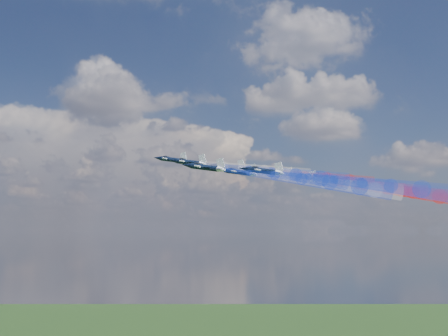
# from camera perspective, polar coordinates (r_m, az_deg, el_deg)

# --- Properties ---
(jet_lead) EXTENTS (16.81, 15.82, 6.25)m
(jet_lead) POSITION_cam_1_polar(r_m,az_deg,el_deg) (174.79, -5.36, 0.85)
(jet_lead) COLOR black
(trail_lead) EXTENTS (37.06, 23.64, 10.99)m
(trail_lead) POSITION_cam_1_polar(r_m,az_deg,el_deg) (161.14, 2.05, -0.03)
(trail_lead) COLOR white
(jet_inner_left) EXTENTS (16.81, 15.82, 6.25)m
(jet_inner_left) POSITION_cam_1_polar(r_m,az_deg,el_deg) (156.81, -3.61, 0.58)
(jet_inner_left) COLOR black
(trail_inner_left) EXTENTS (37.06, 23.64, 10.99)m
(trail_inner_left) POSITION_cam_1_polar(r_m,az_deg,el_deg) (144.04, 4.87, -0.44)
(trail_inner_left) COLOR blue
(jet_inner_right) EXTENTS (16.81, 15.82, 6.25)m
(jet_inner_right) POSITION_cam_1_polar(r_m,az_deg,el_deg) (175.72, 0.44, 0.14)
(jet_inner_right) COLOR black
(trail_inner_right) EXTENTS (37.06, 23.64, 10.99)m
(trail_inner_right) POSITION_cam_1_polar(r_m,az_deg,el_deg) (164.44, 8.20, -0.79)
(trail_inner_right) COLOR red
(jet_outer_left) EXTENTS (16.81, 15.82, 6.25)m
(jet_outer_left) POSITION_cam_1_polar(r_m,az_deg,el_deg) (138.32, -1.97, 0.07)
(jet_outer_left) COLOR black
(trail_outer_left) EXTENTS (37.06, 23.64, 10.99)m
(trail_outer_left) POSITION_cam_1_polar(r_m,az_deg,el_deg) (126.49, 7.88, -1.15)
(trail_outer_left) COLOR blue
(jet_center_third) EXTENTS (16.81, 15.82, 6.25)m
(jet_center_third) POSITION_cam_1_polar(r_m,az_deg,el_deg) (159.98, 1.53, -0.42)
(jet_center_third) COLOR black
(trail_center_third) EXTENTS (37.06, 23.64, 10.99)m
(trail_center_third) POSITION_cam_1_polar(r_m,az_deg,el_deg) (149.34, 10.17, -1.48)
(trail_center_third) COLOR white
(jet_outer_right) EXTENTS (16.81, 15.82, 6.25)m
(jet_outer_right) POSITION_cam_1_polar(r_m,az_deg,el_deg) (178.36, 5.38, -0.66)
(jet_outer_right) COLOR black
(trail_outer_right) EXTENTS (37.06, 23.64, 10.99)m
(trail_outer_right) POSITION_cam_1_polar(r_m,az_deg,el_deg) (169.17, 13.27, -1.60)
(trail_outer_right) COLOR red
(jet_rear_left) EXTENTS (16.81, 15.82, 6.25)m
(jet_rear_left) POSITION_cam_1_polar(r_m,az_deg,el_deg) (142.95, 3.96, -0.29)
(jet_rear_left) COLOR black
(trail_rear_left) EXTENTS (37.06, 23.64, 10.99)m
(trail_rear_left) POSITION_cam_1_polar(r_m,az_deg,el_deg) (133.56, 13.85, -1.47)
(trail_rear_left) COLOR blue
(jet_rear_right) EXTENTS (16.81, 15.82, 6.25)m
(jet_rear_right) POSITION_cam_1_polar(r_m,az_deg,el_deg) (164.43, 7.60, -1.06)
(jet_rear_right) COLOR black
(trail_rear_right) EXTENTS (37.06, 23.64, 10.99)m
(trail_rear_right) POSITION_cam_1_polar(r_m,az_deg,el_deg) (156.37, 16.29, -2.10)
(trail_rear_right) COLOR red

